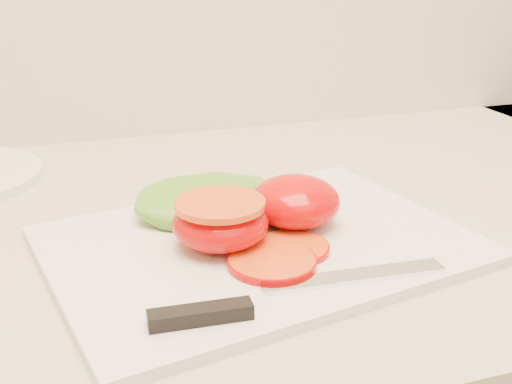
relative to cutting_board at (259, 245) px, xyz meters
name	(u,v)px	position (x,y,z in m)	size (l,w,h in m)	color
cutting_board	(259,245)	(0.00, 0.00, 0.00)	(0.39, 0.28, 0.01)	silver
tomato_half_dome	(295,201)	(0.05, 0.02, 0.03)	(0.09, 0.09, 0.05)	#CA0702
tomato_half_cut	(220,221)	(-0.04, 0.00, 0.03)	(0.09, 0.09, 0.04)	#CA0702
tomato_slice_0	(272,262)	(-0.01, -0.05, 0.01)	(0.08, 0.08, 0.01)	#DE5819
tomato_slice_1	(292,248)	(0.02, -0.03, 0.01)	(0.07, 0.07, 0.01)	#DE5819
lettuce_leaf_0	(208,201)	(-0.03, 0.08, 0.02)	(0.15, 0.10, 0.03)	#61A72C
lettuce_leaf_1	(247,194)	(0.02, 0.09, 0.02)	(0.10, 0.07, 0.02)	#61A72C
knife	(265,298)	(-0.03, -0.11, 0.01)	(0.26, 0.05, 0.01)	silver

